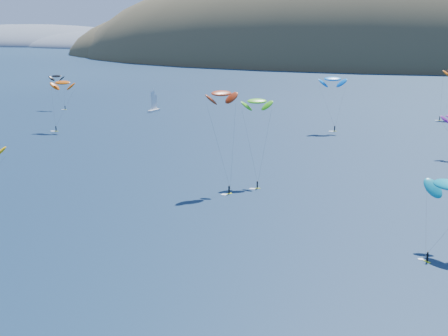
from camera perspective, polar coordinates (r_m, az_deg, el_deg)
island at (r=615.30m, az=15.41°, el=8.54°), size 730.00×300.00×210.00m
headland at (r=940.87m, az=-15.85°, el=10.70°), size 460.00×250.00×60.00m
sailboat at (r=281.36m, az=-6.43°, el=5.36°), size 8.64×7.43×10.42m
kitesurfer_1 at (r=241.52m, az=-14.55°, el=7.56°), size 9.64×8.14×20.13m
kitesurfer_3 at (r=162.11m, az=3.03°, el=6.10°), size 8.80×13.65×22.92m
kitesurfer_4 at (r=235.80m, az=9.91°, el=8.02°), size 11.13×8.05×21.94m
kitesurfer_5 at (r=121.32m, az=19.80°, el=-1.45°), size 10.40×13.93×15.14m
kitesurfer_9 at (r=154.92m, az=-0.24°, el=6.82°), size 9.11×12.64×26.02m
kitesurfer_12 at (r=296.10m, az=-15.06°, el=8.10°), size 9.06×4.53×16.80m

